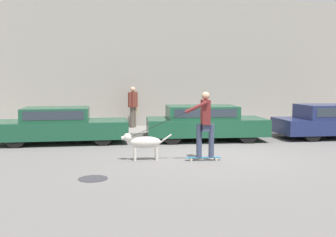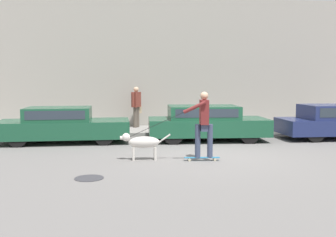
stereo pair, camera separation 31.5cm
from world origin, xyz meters
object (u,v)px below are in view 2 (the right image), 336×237
at_px(parked_car_0, 63,125).
at_px(pedestrian_with_bag, 136,105).
at_px(parked_car_1, 206,123).
at_px(dog, 142,142).
at_px(skateboarder, 203,122).

bearing_deg(parked_car_0, pedestrian_with_bag, 47.35).
height_order(parked_car_0, pedestrian_with_bag, pedestrian_with_bag).
distance_m(parked_car_0, parked_car_1, 4.80).
relative_size(parked_car_0, dog, 3.31).
height_order(skateboarder, pedestrian_with_bag, pedestrian_with_bag).
bearing_deg(dog, pedestrian_with_bag, -89.43).
bearing_deg(dog, skateboarder, 171.92).
relative_size(parked_car_1, pedestrian_with_bag, 2.45).
height_order(dog, pedestrian_with_bag, pedestrian_with_bag).
distance_m(parked_car_1, dog, 3.88).
xyz_separation_m(parked_car_0, dog, (2.51, -3.13, -0.11)).
relative_size(parked_car_0, parked_car_1, 1.06).
xyz_separation_m(parked_car_0, pedestrian_with_bag, (2.47, 2.90, 0.48)).
relative_size(dog, skateboarder, 0.54).
distance_m(parked_car_0, skateboarder, 5.28).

